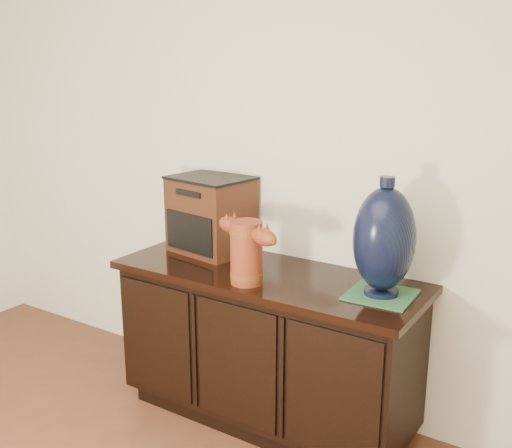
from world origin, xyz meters
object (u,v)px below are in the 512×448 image
Objects in this scene: terracotta_vessel at (246,249)px; spray_can at (239,237)px; lamp_base at (384,240)px; sideboard at (267,346)px; tv_radio at (211,214)px.

terracotta_vessel is 0.41m from spray_can.
terracotta_vessel is 0.58m from lamp_base.
sideboard is at bearing 108.48° from terracotta_vessel.
tv_radio is 0.18m from spray_can.
spray_can is at bearing 149.80° from sideboard.
tv_radio is 0.97m from lamp_base.
terracotta_vessel reaches higher than spray_can.
sideboard is at bearing -8.44° from tv_radio.
lamp_base is at bearing 2.08° from tv_radio.
terracotta_vessel is at bearing -26.67° from tv_radio.
spray_can is at bearing 170.39° from lamp_base.
lamp_base reaches higher than spray_can.
terracotta_vessel is at bearing -50.68° from spray_can.
lamp_base is 0.83m from spray_can.
sideboard is at bearing -178.38° from lamp_base.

